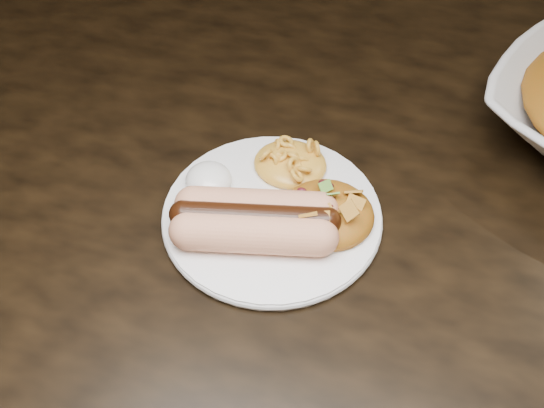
% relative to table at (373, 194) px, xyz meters
% --- Properties ---
extents(table, '(1.60, 0.90, 0.75)m').
position_rel_table_xyz_m(table, '(0.00, 0.00, 0.00)').
color(table, black).
rests_on(table, floor).
extents(plate, '(0.25, 0.25, 0.01)m').
position_rel_table_xyz_m(plate, '(-0.08, -0.14, 0.10)').
color(plate, white).
rests_on(plate, table).
extents(hotdog, '(0.13, 0.09, 0.03)m').
position_rel_table_xyz_m(hotdog, '(-0.09, -0.17, 0.12)').
color(hotdog, '#F3A97C').
rests_on(hotdog, plate).
extents(mac_and_cheese, '(0.08, 0.07, 0.03)m').
position_rel_table_xyz_m(mac_and_cheese, '(-0.08, -0.08, 0.12)').
color(mac_and_cheese, yellow).
rests_on(mac_and_cheese, plate).
extents(sour_cream, '(0.06, 0.06, 0.03)m').
position_rel_table_xyz_m(sour_cream, '(-0.14, -0.13, 0.12)').
color(sour_cream, white).
rests_on(sour_cream, plate).
extents(taco_salad, '(0.09, 0.08, 0.04)m').
position_rel_table_xyz_m(taco_salad, '(-0.03, -0.14, 0.12)').
color(taco_salad, '#C73406').
rests_on(taco_salad, plate).
extents(fork, '(0.06, 0.14, 0.00)m').
position_rel_table_xyz_m(fork, '(-0.10, -0.18, 0.09)').
color(fork, white).
rests_on(fork, table).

